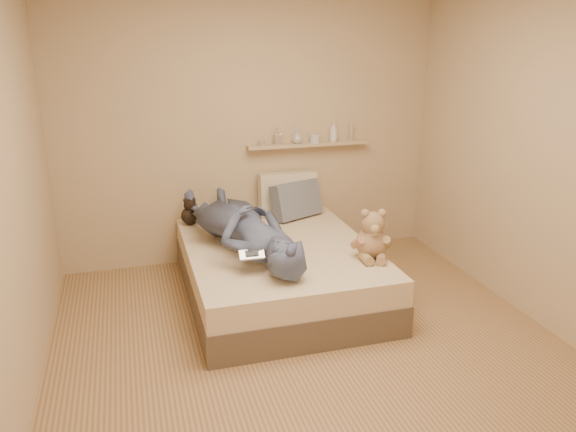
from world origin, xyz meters
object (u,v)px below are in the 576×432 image
object	(u,v)px
teddy_bear	(372,238)
wall_shelf	(308,144)
pillow_grey	(296,200)
game_console	(252,255)
pillow_cream	(287,193)
person	(242,226)
bed	(279,271)
dark_plush	(190,213)

from	to	relation	value
teddy_bear	wall_shelf	xyz separation A→B (m)	(-0.08, 1.36, 0.48)
teddy_bear	pillow_grey	xyz separation A→B (m)	(-0.26, 1.15, 0.00)
game_console	wall_shelf	distance (m)	1.74
pillow_cream	person	world-z (taller)	pillow_cream
pillow_cream	pillow_grey	size ratio (longest dim) A/B	1.10
pillow_cream	wall_shelf	world-z (taller)	wall_shelf
person	wall_shelf	xyz separation A→B (m)	(0.85, 0.90, 0.45)
bed	person	size ratio (longest dim) A/B	1.14
game_console	teddy_bear	distance (m)	0.97
pillow_cream	dark_plush	bearing A→B (deg)	-175.20
bed	teddy_bear	world-z (taller)	teddy_bear
teddy_bear	wall_shelf	size ratio (longest dim) A/B	0.34
pillow_grey	wall_shelf	distance (m)	0.56
bed	pillow_grey	distance (m)	0.88
dark_plush	wall_shelf	world-z (taller)	wall_shelf
bed	dark_plush	bearing A→B (deg)	130.01
bed	person	bearing A→B (deg)	177.58
dark_plush	pillow_grey	size ratio (longest dim) A/B	0.51
bed	person	xyz separation A→B (m)	(-0.30, 0.01, 0.43)
dark_plush	pillow_grey	xyz separation A→B (m)	(0.99, -0.06, 0.06)
bed	person	world-z (taller)	person
bed	wall_shelf	bearing A→B (deg)	58.82
game_console	dark_plush	xyz separation A→B (m)	(-0.29, 1.26, -0.05)
bed	pillow_grey	xyz separation A→B (m)	(0.36, 0.69, 0.40)
dark_plush	pillow_cream	distance (m)	0.96
bed	dark_plush	xyz separation A→B (m)	(-0.63, 0.75, 0.34)
bed	teddy_bear	xyz separation A→B (m)	(0.63, -0.46, 0.39)
bed	wall_shelf	world-z (taller)	wall_shelf
person	pillow_grey	bearing A→B (deg)	-147.68
person	wall_shelf	world-z (taller)	wall_shelf
teddy_bear	pillow_cream	xyz separation A→B (m)	(-0.31, 1.29, 0.03)
game_console	wall_shelf	xyz separation A→B (m)	(0.89, 1.42, 0.49)
game_console	dark_plush	distance (m)	1.29
game_console	teddy_bear	size ratio (longest dim) A/B	0.45
game_console	person	world-z (taller)	person
bed	teddy_bear	bearing A→B (deg)	-36.02
dark_plush	pillow_grey	distance (m)	1.00
pillow_cream	person	xyz separation A→B (m)	(-0.62, -0.82, -0.00)
person	game_console	bearing A→B (deg)	72.25
bed	pillow_cream	distance (m)	0.99
dark_plush	pillow_cream	size ratio (longest dim) A/B	0.47
teddy_bear	pillow_cream	world-z (taller)	pillow_cream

